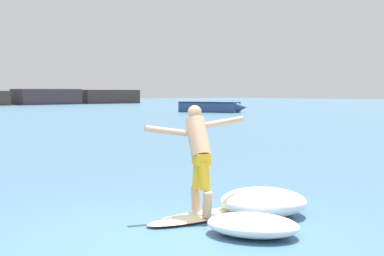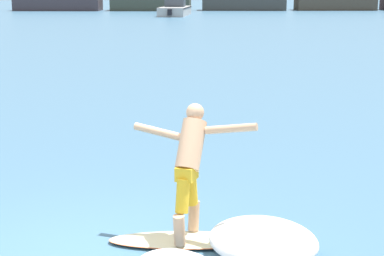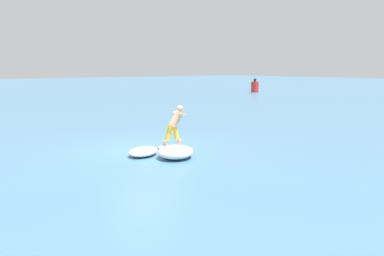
% 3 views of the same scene
% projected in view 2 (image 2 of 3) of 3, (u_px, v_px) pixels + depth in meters
% --- Properties ---
extents(rock_jetty_breakwater, '(57.32, 4.54, 2.06)m').
position_uv_depth(rock_jetty_breakwater, '(299.00, 1.00, 67.53)').
color(rock_jetty_breakwater, '#3D363C').
rests_on(rock_jetty_breakwater, ground).
extents(surfboard, '(1.98, 0.61, 0.21)m').
position_uv_depth(surfboard, '(190.00, 240.00, 7.45)').
color(surfboard, beige).
rests_on(surfboard, ground).
extents(surfer, '(1.43, 0.89, 1.54)m').
position_uv_depth(surfer, '(190.00, 160.00, 7.35)').
color(surfer, tan).
rests_on(surfer, surfboard).
extents(fishing_boat_near_jetty, '(3.17, 6.93, 3.11)m').
position_uv_depth(fishing_boat_near_jetty, '(175.00, 8.00, 57.13)').
color(fishing_boat_near_jetty, '#AFAEAC').
rests_on(fishing_boat_near_jetty, ground).
extents(wave_foam_at_nose, '(1.67, 1.69, 0.40)m').
position_uv_depth(wave_foam_at_nose, '(263.00, 241.00, 7.02)').
color(wave_foam_at_nose, white).
rests_on(wave_foam_at_nose, ground).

